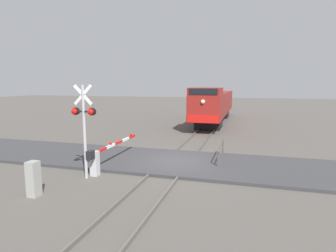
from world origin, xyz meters
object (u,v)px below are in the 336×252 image
(utility_cabinet, at_px, (33,179))
(guard_railing, at_px, (221,150))
(crossing_gate, at_px, (101,156))
(crossing_signal, at_px, (84,120))
(locomotive, at_px, (215,104))

(utility_cabinet, distance_m, guard_railing, 9.75)
(crossing_gate, distance_m, utility_cabinet, 3.70)
(crossing_signal, bearing_deg, utility_cabinet, -107.80)
(utility_cabinet, relative_size, guard_railing, 0.44)
(locomotive, relative_size, guard_railing, 5.69)
(guard_railing, bearing_deg, utility_cabinet, -132.28)
(locomotive, bearing_deg, utility_cabinet, -100.06)
(locomotive, bearing_deg, crossing_signal, -99.14)
(crossing_gate, xyz_separation_m, utility_cabinet, (-0.98, -3.57, -0.11))
(utility_cabinet, height_order, guard_railing, utility_cabinet)
(locomotive, height_order, utility_cabinet, locomotive)
(locomotive, distance_m, utility_cabinet, 24.38)
(crossing_signal, xyz_separation_m, utility_cabinet, (-0.79, -2.45, -2.05))
(crossing_signal, distance_m, crossing_gate, 2.24)
(crossing_gate, relative_size, guard_railing, 1.70)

